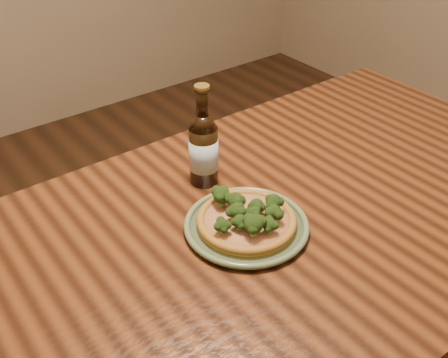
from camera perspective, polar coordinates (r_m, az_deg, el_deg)
table at (r=1.27m, az=6.45°, el=-6.78°), size 1.60×0.90×0.75m
plate at (r=1.15m, az=2.45°, el=-5.07°), size 0.27×0.27×0.02m
pizza at (r=1.14m, az=2.50°, el=-4.34°), size 0.22×0.22×0.07m
beer_bottle at (r=1.25m, az=-2.25°, el=3.38°), size 0.07×0.07×0.26m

